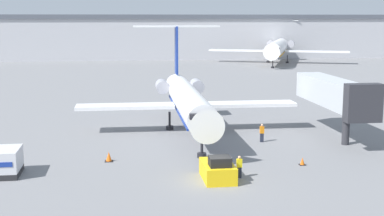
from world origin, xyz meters
TOP-DOWN VIEW (x-y plane):
  - ground_plane at (0.00, 0.00)m, footprint 600.00×600.00m
  - terminal_building at (0.00, 120.00)m, footprint 180.00×16.80m
  - airplane_main at (0.24, 18.37)m, footprint 23.19×27.79m
  - pushback_tug at (0.26, 0.91)m, footprint 2.23×3.84m
  - luggage_cart at (-15.32, 4.20)m, footprint 1.75×3.20m
  - worker_near_tug at (1.94, 1.13)m, footprint 0.40×0.24m
  - worker_by_wing at (6.69, 12.22)m, footprint 0.40×0.25m
  - traffic_cone_left at (-7.82, 7.12)m, footprint 0.68×0.68m
  - traffic_cone_right at (7.82, 3.86)m, footprint 0.51×0.51m
  - airplane_parked_far_right at (34.24, 98.42)m, footprint 34.91×35.71m
  - jet_bridge at (14.23, 13.14)m, footprint 3.20×14.48m

SIDE VIEW (x-z plane):
  - ground_plane at x=0.00m, z-range 0.00..0.00m
  - traffic_cone_right at x=7.82m, z-range -0.02..0.61m
  - traffic_cone_left at x=-7.82m, z-range -0.02..0.80m
  - pushback_tug at x=0.26m, z-range -0.24..1.72m
  - worker_near_tug at x=1.94m, z-range 0.04..1.73m
  - worker_by_wing at x=6.69m, z-range 0.05..1.83m
  - luggage_cart at x=-15.32m, z-range 0.00..2.06m
  - airplane_main at x=0.24m, z-range -1.99..8.86m
  - airplane_parked_far_right at x=34.24m, z-range -1.53..9.50m
  - jet_bridge at x=14.23m, z-range 1.36..7.55m
  - terminal_building at x=0.00m, z-range 0.03..12.60m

